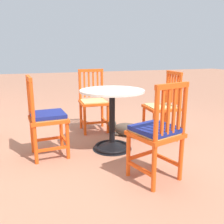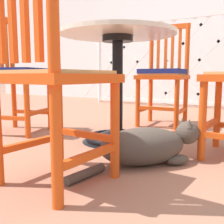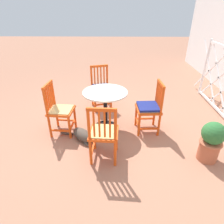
% 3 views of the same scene
% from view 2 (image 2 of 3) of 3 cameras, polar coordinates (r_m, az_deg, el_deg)
% --- Properties ---
extents(ground_plane, '(24.00, 24.00, 0.00)m').
position_cam_2_polar(ground_plane, '(1.70, -1.55, -7.43)').
color(ground_plane, '#A36B51').
extents(building_wall_backdrop, '(10.00, 0.20, 2.80)m').
position_cam_2_polar(building_wall_backdrop, '(4.87, 20.58, 18.45)').
color(building_wall_backdrop, white).
rests_on(building_wall_backdrop, ground_plane).
extents(lattice_fence_panel, '(3.58, 0.06, 1.33)m').
position_cam_2_polar(lattice_fence_panel, '(4.08, 14.72, 10.48)').
color(lattice_fence_panel, white).
rests_on(lattice_fence_panel, ground_plane).
extents(cafe_table, '(0.76, 0.76, 0.73)m').
position_cam_2_polar(cafe_table, '(1.81, 1.16, 2.61)').
color(cafe_table, black).
rests_on(cafe_table, ground_plane).
extents(orange_chair_near_fence, '(0.43, 0.43, 0.91)m').
position_cam_2_polar(orange_chair_near_fence, '(1.10, -12.72, 7.02)').
color(orange_chair_near_fence, '#E04C14').
rests_on(orange_chair_near_fence, ground_plane).
extents(orange_chair_by_planter, '(0.42, 0.42, 0.91)m').
position_cam_2_polar(orange_chair_by_planter, '(2.48, 10.87, 7.57)').
color(orange_chair_by_planter, '#E04C14').
rests_on(orange_chair_by_planter, ground_plane).
extents(orange_chair_at_corner, '(0.49, 0.49, 0.91)m').
position_cam_2_polar(orange_chair_at_corner, '(2.24, -19.58, 7.28)').
color(orange_chair_at_corner, '#E04C14').
rests_on(orange_chair_at_corner, ground_plane).
extents(tabby_cat, '(0.46, 0.65, 0.23)m').
position_cam_2_polar(tabby_cat, '(1.37, 8.02, -7.10)').
color(tabby_cat, '#4C4238').
rests_on(tabby_cat, ground_plane).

